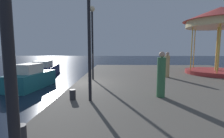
{
  "coord_description": "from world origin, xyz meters",
  "views": [
    {
      "loc": [
        2.4,
        -9.58,
        2.78
      ],
      "look_at": [
        2.08,
        3.62,
        1.2
      ],
      "focal_mm": 26.55,
      "sensor_mm": 36.0,
      "label": 1
    }
  ],
  "objects_px": {
    "motorboat_navy": "(46,69)",
    "lamp_post_far_end": "(92,30)",
    "motorboat_teal": "(31,78)",
    "bollard_center": "(73,95)",
    "person_far_corner": "(167,65)",
    "bollard_south": "(21,134)",
    "person_by_the_water": "(161,76)",
    "lamp_post_mid_promenade": "(89,26)",
    "carousel": "(220,24)"
  },
  "relations": [
    {
      "from": "bollard_south",
      "to": "motorboat_teal",
      "type": "bearing_deg",
      "value": 116.14
    },
    {
      "from": "carousel",
      "to": "person_by_the_water",
      "type": "xyz_separation_m",
      "value": [
        -6.23,
        -6.65,
        -3.03
      ]
    },
    {
      "from": "bollard_center",
      "to": "person_far_corner",
      "type": "relative_size",
      "value": 0.22
    },
    {
      "from": "lamp_post_far_end",
      "to": "bollard_center",
      "type": "distance_m",
      "value": 5.29
    },
    {
      "from": "lamp_post_far_end",
      "to": "bollard_center",
      "type": "bearing_deg",
      "value": -92.57
    },
    {
      "from": "motorboat_teal",
      "to": "lamp_post_far_end",
      "type": "relative_size",
      "value": 0.89
    },
    {
      "from": "motorboat_navy",
      "to": "bollard_center",
      "type": "height_order",
      "value": "motorboat_navy"
    },
    {
      "from": "motorboat_teal",
      "to": "carousel",
      "type": "height_order",
      "value": "carousel"
    },
    {
      "from": "motorboat_navy",
      "to": "carousel",
      "type": "distance_m",
      "value": 16.67
    },
    {
      "from": "carousel",
      "to": "lamp_post_far_end",
      "type": "distance_m",
      "value": 10.01
    },
    {
      "from": "carousel",
      "to": "person_by_the_water",
      "type": "relative_size",
      "value": 2.89
    },
    {
      "from": "lamp_post_far_end",
      "to": "carousel",
      "type": "bearing_deg",
      "value": 15.82
    },
    {
      "from": "motorboat_navy",
      "to": "carousel",
      "type": "xyz_separation_m",
      "value": [
        15.65,
        -4.03,
        4.08
      ]
    },
    {
      "from": "bollard_center",
      "to": "person_by_the_water",
      "type": "xyz_separation_m",
      "value": [
        3.57,
        0.46,
        0.69
      ]
    },
    {
      "from": "motorboat_teal",
      "to": "person_by_the_water",
      "type": "height_order",
      "value": "person_by_the_water"
    },
    {
      "from": "carousel",
      "to": "person_far_corner",
      "type": "bearing_deg",
      "value": -159.26
    },
    {
      "from": "person_by_the_water",
      "to": "motorboat_teal",
      "type": "bearing_deg",
      "value": 148.9
    },
    {
      "from": "motorboat_navy",
      "to": "motorboat_teal",
      "type": "bearing_deg",
      "value": -76.06
    },
    {
      "from": "motorboat_teal",
      "to": "person_far_corner",
      "type": "height_order",
      "value": "person_far_corner"
    },
    {
      "from": "motorboat_navy",
      "to": "motorboat_teal",
      "type": "relative_size",
      "value": 1.41
    },
    {
      "from": "motorboat_teal",
      "to": "bollard_south",
      "type": "bearing_deg",
      "value": -63.86
    },
    {
      "from": "bollard_south",
      "to": "person_by_the_water",
      "type": "bearing_deg",
      "value": 42.48
    },
    {
      "from": "person_far_corner",
      "to": "lamp_post_far_end",
      "type": "bearing_deg",
      "value": -168.7
    },
    {
      "from": "lamp_post_mid_promenade",
      "to": "person_by_the_water",
      "type": "bearing_deg",
      "value": 11.44
    },
    {
      "from": "lamp_post_far_end",
      "to": "bollard_center",
      "type": "xyz_separation_m",
      "value": [
        -0.2,
        -4.38,
        -2.96
      ]
    },
    {
      "from": "motorboat_navy",
      "to": "person_by_the_water",
      "type": "height_order",
      "value": "person_by_the_water"
    },
    {
      "from": "bollard_south",
      "to": "person_by_the_water",
      "type": "xyz_separation_m",
      "value": [
        3.87,
        3.54,
        0.69
      ]
    },
    {
      "from": "lamp_post_far_end",
      "to": "person_far_corner",
      "type": "distance_m",
      "value": 5.72
    },
    {
      "from": "motorboat_navy",
      "to": "bollard_south",
      "type": "relative_size",
      "value": 14.7
    },
    {
      "from": "motorboat_navy",
      "to": "bollard_south",
      "type": "distance_m",
      "value": 15.27
    },
    {
      "from": "person_by_the_water",
      "to": "person_far_corner",
      "type": "height_order",
      "value": "person_by_the_water"
    },
    {
      "from": "person_by_the_water",
      "to": "lamp_post_mid_promenade",
      "type": "bearing_deg",
      "value": -168.56
    },
    {
      "from": "person_far_corner",
      "to": "lamp_post_mid_promenade",
      "type": "bearing_deg",
      "value": -129.83
    },
    {
      "from": "motorboat_teal",
      "to": "person_far_corner",
      "type": "bearing_deg",
      "value": 0.86
    },
    {
      "from": "motorboat_teal",
      "to": "bollard_south",
      "type": "height_order",
      "value": "motorboat_teal"
    },
    {
      "from": "motorboat_navy",
      "to": "person_by_the_water",
      "type": "relative_size",
      "value": 3.12
    },
    {
      "from": "lamp_post_far_end",
      "to": "person_by_the_water",
      "type": "xyz_separation_m",
      "value": [
        3.37,
        -3.92,
        -2.27
      ]
    },
    {
      "from": "person_by_the_water",
      "to": "bollard_center",
      "type": "bearing_deg",
      "value": -172.7
    },
    {
      "from": "motorboat_navy",
      "to": "lamp_post_far_end",
      "type": "distance_m",
      "value": 9.66
    },
    {
      "from": "motorboat_navy",
      "to": "lamp_post_mid_promenade",
      "type": "xyz_separation_m",
      "value": [
        6.56,
        -11.26,
        2.99
      ]
    },
    {
      "from": "lamp_post_far_end",
      "to": "person_by_the_water",
      "type": "bearing_deg",
      "value": -49.31
    },
    {
      "from": "lamp_post_far_end",
      "to": "motorboat_navy",
      "type": "bearing_deg",
      "value": 131.83
    },
    {
      "from": "person_far_corner",
      "to": "bollard_center",
      "type": "bearing_deg",
      "value": -134.56
    },
    {
      "from": "motorboat_navy",
      "to": "motorboat_teal",
      "type": "xyz_separation_m",
      "value": [
        1.46,
        -5.88,
        0.06
      ]
    },
    {
      "from": "lamp_post_mid_promenade",
      "to": "person_far_corner",
      "type": "xyz_separation_m",
      "value": [
        4.61,
        5.53,
        -1.99
      ]
    },
    {
      "from": "motorboat_navy",
      "to": "bollard_center",
      "type": "relative_size",
      "value": 14.7
    },
    {
      "from": "bollard_center",
      "to": "person_by_the_water",
      "type": "distance_m",
      "value": 3.67
    },
    {
      "from": "motorboat_navy",
      "to": "lamp_post_mid_promenade",
      "type": "bearing_deg",
      "value": -59.77
    },
    {
      "from": "bollard_center",
      "to": "bollard_south",
      "type": "xyz_separation_m",
      "value": [
        -0.29,
        -3.08,
        0.0
      ]
    },
    {
      "from": "motorboat_navy",
      "to": "bollard_south",
      "type": "xyz_separation_m",
      "value": [
        5.55,
        -14.22,
        0.37
      ]
    }
  ]
}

